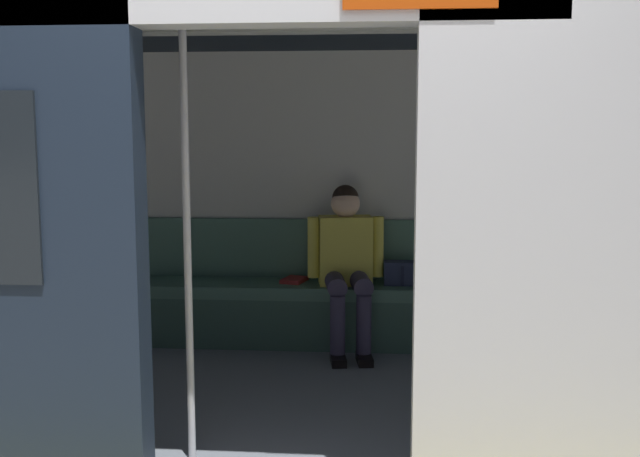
{
  "coord_description": "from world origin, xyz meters",
  "views": [
    {
      "loc": [
        -0.4,
        2.84,
        1.56
      ],
      "look_at": [
        -0.07,
        -1.35,
        1.01
      ],
      "focal_mm": 41.19,
      "sensor_mm": 36.0,
      "label": 1
    }
  ],
  "objects_px": {
    "train_car": "(294,138)",
    "person_seated": "(346,257)",
    "grab_pole_door": "(187,239)",
    "book": "(294,280)",
    "bench_seat": "(322,299)",
    "handbag": "(402,273)"
  },
  "relations": [
    {
      "from": "train_car",
      "to": "person_seated",
      "type": "distance_m",
      "value": 1.38
    },
    {
      "from": "train_car",
      "to": "grab_pole_door",
      "type": "distance_m",
      "value": 1.04
    },
    {
      "from": "book",
      "to": "grab_pole_door",
      "type": "height_order",
      "value": "grab_pole_door"
    },
    {
      "from": "bench_seat",
      "to": "person_seated",
      "type": "bearing_deg",
      "value": 163.85
    },
    {
      "from": "book",
      "to": "handbag",
      "type": "bearing_deg",
      "value": -167.37
    },
    {
      "from": "train_car",
      "to": "grab_pole_door",
      "type": "bearing_deg",
      "value": 64.25
    },
    {
      "from": "bench_seat",
      "to": "book",
      "type": "relative_size",
      "value": 15.22
    },
    {
      "from": "bench_seat",
      "to": "handbag",
      "type": "bearing_deg",
      "value": -174.84
    },
    {
      "from": "grab_pole_door",
      "to": "bench_seat",
      "type": "bearing_deg",
      "value": -103.98
    },
    {
      "from": "train_car",
      "to": "bench_seat",
      "type": "xyz_separation_m",
      "value": [
        -0.08,
        -1.1,
        -1.18
      ]
    },
    {
      "from": "bench_seat",
      "to": "person_seated",
      "type": "distance_m",
      "value": 0.38
    },
    {
      "from": "bench_seat",
      "to": "handbag",
      "type": "height_order",
      "value": "handbag"
    },
    {
      "from": "handbag",
      "to": "book",
      "type": "xyz_separation_m",
      "value": [
        0.8,
        -0.03,
        -0.07
      ]
    },
    {
      "from": "train_car",
      "to": "handbag",
      "type": "height_order",
      "value": "train_car"
    },
    {
      "from": "book",
      "to": "grab_pole_door",
      "type": "xyz_separation_m",
      "value": [
        0.27,
        2.02,
        0.6
      ]
    },
    {
      "from": "bench_seat",
      "to": "book",
      "type": "distance_m",
      "value": 0.26
    },
    {
      "from": "bench_seat",
      "to": "person_seated",
      "type": "xyz_separation_m",
      "value": [
        -0.18,
        0.05,
        0.33
      ]
    },
    {
      "from": "person_seated",
      "to": "grab_pole_door",
      "type": "relative_size",
      "value": 0.55
    },
    {
      "from": "handbag",
      "to": "grab_pole_door",
      "type": "xyz_separation_m",
      "value": [
        1.06,
        1.99,
        0.53
      ]
    },
    {
      "from": "train_car",
      "to": "grab_pole_door",
      "type": "height_order",
      "value": "train_car"
    },
    {
      "from": "person_seated",
      "to": "book",
      "type": "height_order",
      "value": "person_seated"
    },
    {
      "from": "handbag",
      "to": "grab_pole_door",
      "type": "height_order",
      "value": "grab_pole_door"
    }
  ]
}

